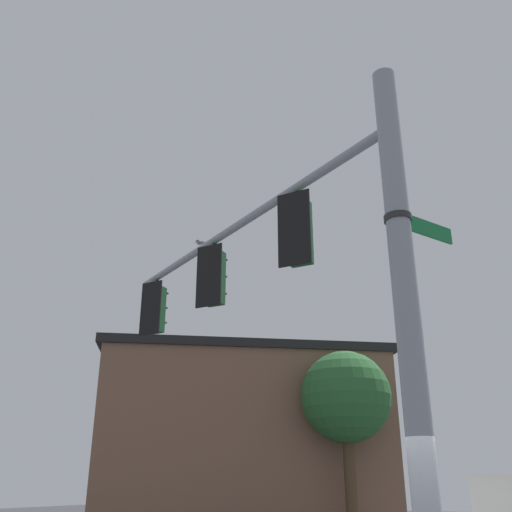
% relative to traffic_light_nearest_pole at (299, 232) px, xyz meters
% --- Properties ---
extents(signal_pole, '(0.31, 0.31, 7.33)m').
position_rel_traffic_light_nearest_pole_xyz_m(signal_pole, '(1.75, -0.95, -2.01)').
color(signal_pole, gray).
rests_on(signal_pole, ground).
extents(mast_arm, '(7.01, 3.82, 0.15)m').
position_rel_traffic_light_nearest_pole_xyz_m(mast_arm, '(-1.72, 0.89, 0.77)').
color(mast_arm, gray).
extents(traffic_light_nearest_pole, '(0.54, 0.49, 1.31)m').
position_rel_traffic_light_nearest_pole_xyz_m(traffic_light_nearest_pole, '(0.00, 0.00, 0.00)').
color(traffic_light_nearest_pole, black).
extents(traffic_light_mid_inner, '(0.54, 0.49, 1.31)m').
position_rel_traffic_light_nearest_pole_xyz_m(traffic_light_mid_inner, '(-2.31, 1.23, 0.00)').
color(traffic_light_mid_inner, black).
extents(traffic_light_mid_outer, '(0.54, 0.49, 1.31)m').
position_rel_traffic_light_nearest_pole_xyz_m(traffic_light_mid_outer, '(-4.63, 2.46, 0.00)').
color(traffic_light_mid_outer, black).
extents(street_name_sign, '(0.67, 1.09, 0.22)m').
position_rel_traffic_light_nearest_pole_xyz_m(street_name_sign, '(1.86, -0.75, -0.56)').
color(street_name_sign, '#147238').
extents(bird_flying, '(0.29, 0.45, 0.13)m').
position_rel_traffic_light_nearest_pole_xyz_m(bird_flying, '(-5.16, 4.97, 2.68)').
color(bird_flying, gray).
extents(storefront_building, '(11.61, 10.73, 6.57)m').
position_rel_traffic_light_nearest_pole_xyz_m(storefront_building, '(-7.41, 11.49, -2.37)').
color(storefront_building, brown).
rests_on(storefront_building, ground).
extents(tree_by_storefront, '(2.92, 2.92, 6.06)m').
position_rel_traffic_light_nearest_pole_xyz_m(tree_by_storefront, '(-3.02, 10.48, -1.12)').
color(tree_by_storefront, '#4C3823').
rests_on(tree_by_storefront, ground).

